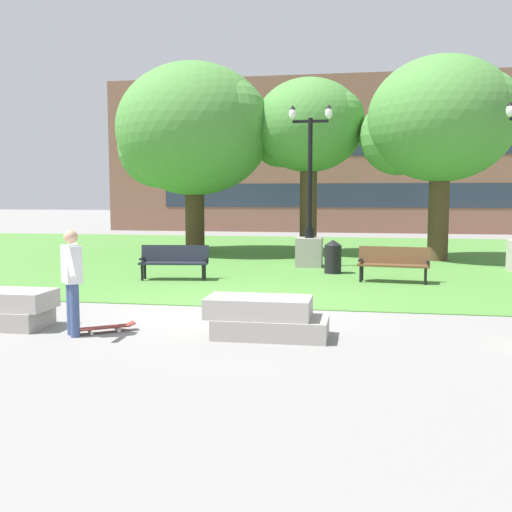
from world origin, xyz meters
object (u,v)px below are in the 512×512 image
(concrete_block_left, at_px, (265,318))
(skateboard, at_px, (104,327))
(person_skateboarder, at_px, (72,276))
(park_bench_near_right, at_px, (174,260))
(park_bench_near_left, at_px, (394,262))
(lamp_post_center, at_px, (309,234))
(trash_bin, at_px, (333,256))

(concrete_block_left, relative_size, skateboard, 2.03)
(person_skateboarder, bearing_deg, park_bench_near_right, 92.98)
(park_bench_near_left, bearing_deg, park_bench_near_right, -175.04)
(person_skateboarder, xyz_separation_m, lamp_post_center, (2.95, 9.77, 0.06))
(skateboard, height_order, trash_bin, trash_bin)
(park_bench_near_right, distance_m, lamp_post_center, 4.79)
(park_bench_near_left, xyz_separation_m, trash_bin, (-1.61, 1.46, -0.04))
(person_skateboarder, bearing_deg, concrete_block_left, 8.58)
(person_skateboarder, bearing_deg, park_bench_near_left, 51.76)
(person_skateboarder, distance_m, skateboard, 1.01)
(park_bench_near_left, bearing_deg, trash_bin, 137.78)
(person_skateboarder, bearing_deg, lamp_post_center, 73.19)
(skateboard, bearing_deg, trash_bin, 67.12)
(concrete_block_left, distance_m, park_bench_near_right, 6.77)
(lamp_post_center, bearing_deg, skateboard, -105.14)
(park_bench_near_left, distance_m, lamp_post_center, 3.85)
(park_bench_near_right, bearing_deg, skateboard, -83.21)
(park_bench_near_left, bearing_deg, concrete_block_left, -110.01)
(trash_bin, bearing_deg, park_bench_near_right, -154.41)
(park_bench_near_left, bearing_deg, lamp_post_center, 129.21)
(concrete_block_left, xyz_separation_m, trash_bin, (0.70, 7.81, 0.20))
(person_skateboarder, height_order, park_bench_near_right, person_skateboarder)
(skateboard, xyz_separation_m, park_bench_near_left, (4.98, 6.52, 0.45))
(concrete_block_left, bearing_deg, person_skateboarder, -171.42)
(concrete_block_left, xyz_separation_m, park_bench_near_left, (2.31, 6.35, 0.23))
(park_bench_near_right, bearing_deg, lamp_post_center, 46.48)
(person_skateboarder, height_order, park_bench_near_left, person_skateboarder)
(skateboard, xyz_separation_m, lamp_post_center, (2.56, 9.48, 0.94))
(skateboard, height_order, park_bench_near_left, park_bench_near_left)
(person_skateboarder, relative_size, lamp_post_center, 0.34)
(skateboard, bearing_deg, lamp_post_center, 74.86)
(trash_bin, bearing_deg, concrete_block_left, -95.12)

